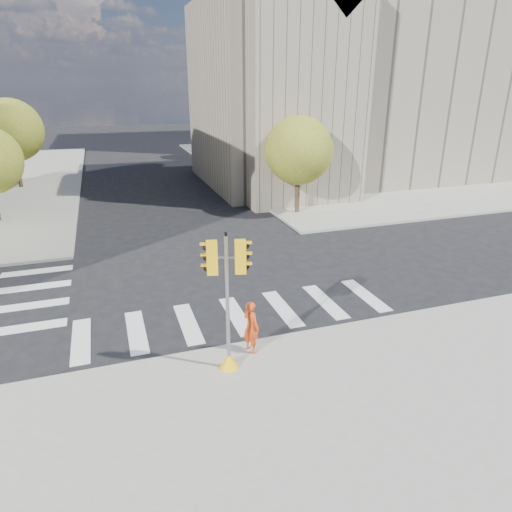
{
  "coord_description": "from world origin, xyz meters",
  "views": [
    {
      "loc": [
        -4.18,
        -16.31,
        8.06
      ],
      "look_at": [
        0.79,
        -1.59,
        2.1
      ],
      "focal_mm": 32.0,
      "sensor_mm": 36.0,
      "label": 1
    }
  ],
  "objects_px": {
    "lamp_far": "(229,120)",
    "photographer": "(251,327)",
    "traffic_signal": "(228,314)",
    "lamp_near": "(283,135)"
  },
  "relations": [
    {
      "from": "lamp_near",
      "to": "photographer",
      "type": "height_order",
      "value": "lamp_near"
    },
    {
      "from": "traffic_signal",
      "to": "photographer",
      "type": "bearing_deg",
      "value": 48.67
    },
    {
      "from": "lamp_far",
      "to": "photographer",
      "type": "bearing_deg",
      "value": -104.43
    },
    {
      "from": "traffic_signal",
      "to": "photographer",
      "type": "height_order",
      "value": "traffic_signal"
    },
    {
      "from": "traffic_signal",
      "to": "lamp_far",
      "type": "bearing_deg",
      "value": 87.44
    },
    {
      "from": "lamp_near",
      "to": "traffic_signal",
      "type": "relative_size",
      "value": 1.93
    },
    {
      "from": "lamp_near",
      "to": "photographer",
      "type": "distance_m",
      "value": 20.72
    },
    {
      "from": "lamp_near",
      "to": "traffic_signal",
      "type": "xyz_separation_m",
      "value": [
        -9.29,
        -19.24,
        -2.66
      ]
    },
    {
      "from": "lamp_near",
      "to": "photographer",
      "type": "bearing_deg",
      "value": -114.28
    },
    {
      "from": "lamp_near",
      "to": "traffic_signal",
      "type": "bearing_deg",
      "value": -115.77
    }
  ]
}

